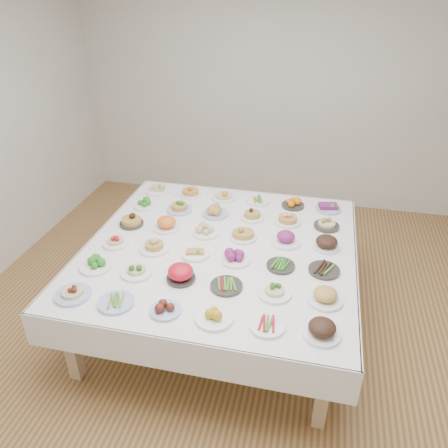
% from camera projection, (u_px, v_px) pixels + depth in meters
% --- Properties ---
extents(room_envelope, '(5.02, 5.02, 2.81)m').
position_uv_depth(room_envelope, '(236.00, 119.00, 3.04)').
color(room_envelope, '#9C7441').
rests_on(room_envelope, ground).
extents(display_table, '(2.21, 2.21, 0.75)m').
position_uv_depth(display_table, '(220.00, 253.00, 3.65)').
color(display_table, white).
rests_on(display_table, ground).
extents(dish_0, '(0.25, 0.25, 0.13)m').
position_uv_depth(dish_0, '(72.00, 290.00, 3.03)').
color(dish_0, '#4C66B2').
rests_on(dish_0, display_table).
extents(dish_1, '(0.25, 0.25, 0.05)m').
position_uv_depth(dish_1, '(116.00, 302.00, 2.98)').
color(dish_1, '#4C66B2').
rests_on(dish_1, display_table).
extents(dish_2, '(0.21, 0.21, 0.09)m').
position_uv_depth(dish_2, '(165.00, 308.00, 2.90)').
color(dish_2, '#4C66B2').
rests_on(dish_2, display_table).
extents(dish_3, '(0.25, 0.25, 0.11)m').
position_uv_depth(dish_3, '(214.00, 314.00, 2.83)').
color(dish_3, white).
rests_on(dish_3, display_table).
extents(dish_4, '(0.23, 0.23, 0.05)m').
position_uv_depth(dish_4, '(267.00, 325.00, 2.78)').
color(dish_4, white).
rests_on(dish_4, display_table).
extents(dish_5, '(0.26, 0.26, 0.14)m').
position_uv_depth(dish_5, '(322.00, 327.00, 2.70)').
color(dish_5, white).
rests_on(dish_5, display_table).
extents(dish_6, '(0.25, 0.25, 0.11)m').
position_uv_depth(dish_6, '(95.00, 263.00, 3.33)').
color(dish_6, white).
rests_on(dish_6, display_table).
extents(dish_7, '(0.23, 0.23, 0.12)m').
position_uv_depth(dish_7, '(136.00, 268.00, 3.26)').
color(dish_7, white).
rests_on(dish_7, display_table).
extents(dish_8, '(0.23, 0.23, 0.14)m').
position_uv_depth(dish_8, '(181.00, 272.00, 3.19)').
color(dish_8, '#2C2A27').
rests_on(dish_8, display_table).
extents(dish_9, '(0.23, 0.23, 0.05)m').
position_uv_depth(dish_9, '(226.00, 285.00, 3.13)').
color(dish_9, '#2C2A27').
rests_on(dish_9, display_table).
extents(dish_10, '(0.24, 0.24, 0.11)m').
position_uv_depth(dish_10, '(275.00, 289.00, 3.05)').
color(dish_10, white).
rests_on(dish_10, display_table).
extents(dish_11, '(0.24, 0.24, 0.13)m').
position_uv_depth(dish_11, '(325.00, 294.00, 2.99)').
color(dish_11, white).
rests_on(dish_11, display_table).
extents(dish_12, '(0.22, 0.22, 0.10)m').
position_uv_depth(dish_12, '(115.00, 240.00, 3.62)').
color(dish_12, white).
rests_on(dish_12, display_table).
extents(dish_13, '(0.24, 0.24, 0.14)m').
position_uv_depth(dish_13, '(154.00, 243.00, 3.54)').
color(dish_13, white).
rests_on(dish_13, display_table).
extents(dish_14, '(0.22, 0.22, 0.09)m').
position_uv_depth(dish_14, '(195.00, 252.00, 3.49)').
color(dish_14, white).
rests_on(dish_14, display_table).
extents(dish_15, '(0.23, 0.23, 0.11)m').
position_uv_depth(dish_15, '(236.00, 255.00, 3.41)').
color(dish_15, white).
rests_on(dish_15, display_table).
extents(dish_16, '(0.22, 0.22, 0.05)m').
position_uv_depth(dish_16, '(281.00, 265.00, 3.35)').
color(dish_16, '#2C2A27').
rests_on(dish_16, display_table).
extents(dish_17, '(0.25, 0.23, 0.06)m').
position_uv_depth(dish_17, '(324.00, 269.00, 3.30)').
color(dish_17, '#2C2A27').
rests_on(dish_17, display_table).
extents(dish_18, '(0.21, 0.21, 0.13)m').
position_uv_depth(dish_18, '(131.00, 219.00, 3.89)').
color(dish_18, '#2C2A27').
rests_on(dish_18, display_table).
extents(dish_19, '(0.23, 0.23, 0.13)m').
position_uv_depth(dish_19, '(166.00, 223.00, 3.83)').
color(dish_19, white).
rests_on(dish_19, display_table).
extents(dish_20, '(0.23, 0.23, 0.11)m').
position_uv_depth(dish_20, '(206.00, 229.00, 3.76)').
color(dish_20, white).
rests_on(dish_20, display_table).
extents(dish_21, '(0.23, 0.23, 0.14)m').
position_uv_depth(dish_21, '(243.00, 232.00, 3.69)').
color(dish_21, white).
rests_on(dish_21, display_table).
extents(dish_22, '(0.25, 0.25, 0.13)m').
position_uv_depth(dish_22, '(286.00, 237.00, 3.63)').
color(dish_22, white).
rests_on(dish_22, display_table).
extents(dish_23, '(0.22, 0.22, 0.13)m').
position_uv_depth(dish_23, '(327.00, 242.00, 3.56)').
color(dish_23, white).
rests_on(dish_23, display_table).
extents(dish_24, '(0.22, 0.22, 0.10)m').
position_uv_depth(dish_24, '(145.00, 203.00, 4.20)').
color(dish_24, white).
rests_on(dish_24, display_table).
extents(dish_25, '(0.24, 0.24, 0.13)m').
position_uv_depth(dish_25, '(179.00, 205.00, 4.13)').
color(dish_25, '#4C66B2').
rests_on(dish_25, display_table).
extents(dish_26, '(0.24, 0.24, 0.12)m').
position_uv_depth(dish_26, '(215.00, 210.00, 4.06)').
color(dish_26, '#4C66B2').
rests_on(dish_26, display_table).
extents(dish_27, '(0.22, 0.22, 0.12)m').
position_uv_depth(dish_27, '(252.00, 214.00, 3.99)').
color(dish_27, white).
rests_on(dish_27, display_table).
extents(dish_28, '(0.23, 0.23, 0.13)m').
position_uv_depth(dish_28, '(288.00, 217.00, 3.92)').
color(dish_28, white).
rests_on(dish_28, display_table).
extents(dish_29, '(0.22, 0.22, 0.12)m').
position_uv_depth(dish_29, '(327.00, 222.00, 3.86)').
color(dish_29, '#2C2A27').
rests_on(dish_29, display_table).
extents(dish_30, '(0.25, 0.25, 0.11)m').
position_uv_depth(dish_30, '(158.00, 188.00, 4.49)').
color(dish_30, white).
rests_on(dish_30, display_table).
extents(dish_31, '(0.21, 0.21, 0.12)m').
position_uv_depth(dish_31, '(191.00, 191.00, 4.41)').
color(dish_31, white).
rests_on(dish_31, display_table).
extents(dish_32, '(0.25, 0.25, 0.14)m').
position_uv_depth(dish_32, '(223.00, 193.00, 4.34)').
color(dish_32, white).
rests_on(dish_32, display_table).
extents(dish_33, '(0.22, 0.22, 0.05)m').
position_uv_depth(dish_33, '(257.00, 200.00, 4.30)').
color(dish_33, white).
rests_on(dish_33, display_table).
extents(dish_34, '(0.21, 0.21, 0.10)m').
position_uv_depth(dish_34, '(293.00, 202.00, 4.21)').
color(dish_34, '#2C2A27').
rests_on(dish_34, display_table).
extents(dish_35, '(0.24, 0.24, 0.11)m').
position_uv_depth(dish_35, '(328.00, 206.00, 4.15)').
color(dish_35, '#4C66B2').
rests_on(dish_35, display_table).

